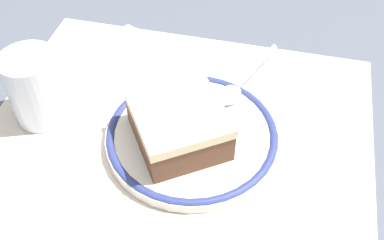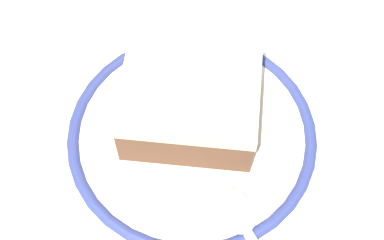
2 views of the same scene
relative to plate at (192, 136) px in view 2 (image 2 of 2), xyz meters
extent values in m
plane|color=#4C515B|center=(0.02, -0.02, -0.01)|extent=(2.40, 2.40, 0.00)
cube|color=beige|center=(0.02, -0.02, -0.01)|extent=(0.41, 0.42, 0.00)
cylinder|color=silver|center=(0.00, 0.00, 0.00)|extent=(0.19, 0.19, 0.01)
torus|color=navy|center=(0.00, 0.00, 0.00)|extent=(0.19, 0.19, 0.01)
cube|color=brown|center=(0.01, -0.01, 0.02)|extent=(0.13, 0.12, 0.03)
cube|color=beige|center=(0.01, -0.01, 0.04)|extent=(0.13, 0.13, 0.01)
ellipsoid|color=silver|center=(-0.06, 0.03, 0.01)|extent=(0.04, 0.04, 0.01)
cube|color=white|center=(-0.10, -0.11, -0.01)|extent=(0.17, 0.18, 0.00)
camera|label=1|loc=(0.32, 0.08, 0.37)|focal=43.04mm
camera|label=2|loc=(-0.13, 0.15, 0.37)|focal=53.49mm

